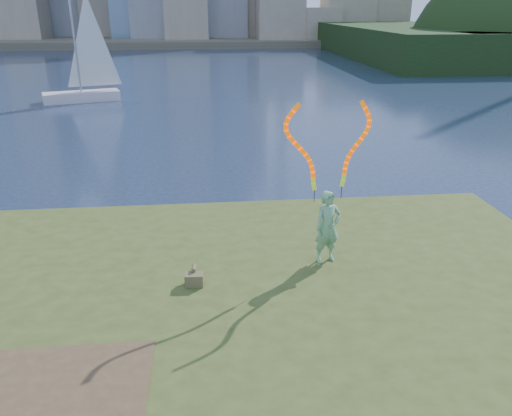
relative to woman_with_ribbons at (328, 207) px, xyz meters
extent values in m
plane|color=#19263F|center=(-3.28, -1.10, -2.19)|extent=(320.00, 320.00, 0.00)
cube|color=#364518|center=(-3.28, -3.60, -2.04)|extent=(20.00, 18.00, 0.30)
cube|color=#364518|center=(-3.28, -3.30, -1.79)|extent=(17.00, 15.00, 0.30)
cube|color=#364518|center=(-3.28, -3.10, -1.54)|extent=(14.00, 12.00, 0.30)
cube|color=#47331E|center=(-5.48, -4.30, -1.38)|extent=(3.20, 3.00, 0.02)
cube|color=#4E4839|center=(-3.28, 93.90, -1.59)|extent=(320.00, 40.00, 1.20)
imported|color=#1D7D31|center=(0.00, -0.03, -0.50)|extent=(0.74, 0.58, 1.79)
cylinder|color=black|center=(-0.35, 0.00, 0.30)|extent=(0.02, 0.02, 0.30)
cylinder|color=black|center=(0.34, 0.19, 0.30)|extent=(0.02, 0.02, 0.30)
cube|color=brown|center=(-3.18, -0.87, -1.25)|extent=(0.41, 0.29, 0.29)
cylinder|color=brown|center=(-3.18, -0.68, -1.06)|extent=(0.11, 0.27, 0.10)
cube|color=beige|center=(-11.79, 27.74, -1.87)|extent=(5.63, 3.26, 0.75)
cylinder|color=gray|center=(-11.79, 27.74, 2.31)|extent=(0.15, 0.15, 8.15)
camera|label=1|loc=(-2.80, -10.58, 4.38)|focal=35.00mm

